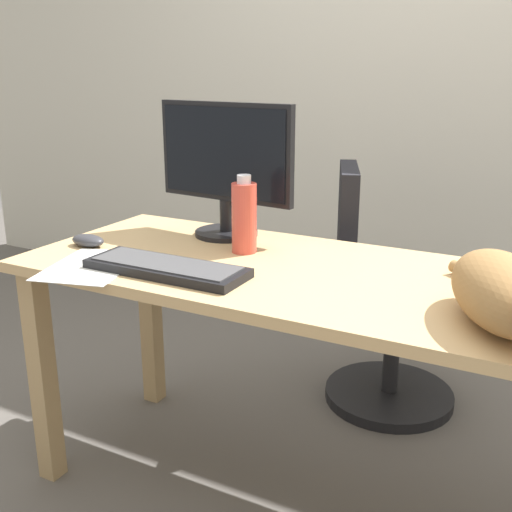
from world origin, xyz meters
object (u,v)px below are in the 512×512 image
at_px(cat, 506,292).
at_px(computer_mouse, 88,240).
at_px(keyboard, 166,268).
at_px(monitor, 225,164).
at_px(water_bottle, 244,217).
at_px(office_chair, 381,307).

xyz_separation_m(cat, computer_mouse, (-1.18, 0.07, -0.06)).
xyz_separation_m(keyboard, computer_mouse, (-0.35, 0.09, 0.00)).
bearing_deg(keyboard, computer_mouse, 165.15).
xyz_separation_m(monitor, water_bottle, (0.14, -0.13, -0.12)).
xyz_separation_m(office_chair, keyboard, (-0.34, -0.84, 0.34)).
bearing_deg(keyboard, office_chair, 68.02).
height_order(office_chair, monitor, monitor).
bearing_deg(office_chair, water_bottle, -113.47).
height_order(keyboard, cat, cat).
height_order(monitor, water_bottle, monitor).
distance_m(cat, computer_mouse, 1.18).
bearing_deg(office_chair, keyboard, -111.98).
relative_size(keyboard, water_bottle, 1.95).
bearing_deg(water_bottle, computer_mouse, -159.22).
bearing_deg(computer_mouse, monitor, 45.05).
xyz_separation_m(office_chair, monitor, (-0.39, -0.45, 0.56)).
xyz_separation_m(office_chair, computer_mouse, (-0.69, -0.75, 0.35)).
relative_size(office_chair, water_bottle, 3.97).
bearing_deg(office_chair, computer_mouse, -132.88).
bearing_deg(cat, keyboard, -178.51).
distance_m(office_chair, cat, 1.04).
relative_size(office_chair, keyboard, 2.03).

